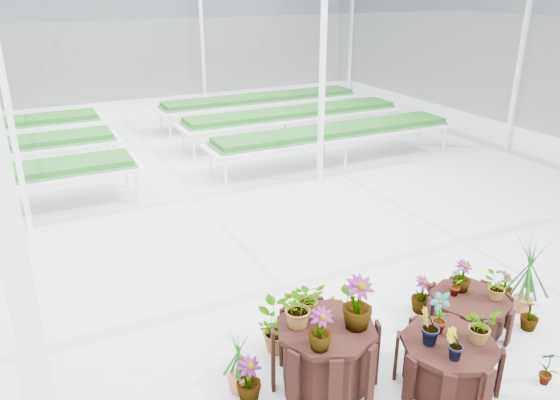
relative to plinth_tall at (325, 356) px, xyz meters
name	(u,v)px	position (x,y,z in m)	size (l,w,h in m)	color
ground_plane	(278,299)	(0.31, 1.82, -0.39)	(24.00, 24.00, 0.00)	gray
greenhouse_shell	(277,146)	(0.31, 1.82, 1.86)	(18.00, 24.00, 4.50)	white
steel_frame	(277,146)	(0.31, 1.82, 1.86)	(18.00, 24.00, 4.50)	silver
nursery_benches	(151,144)	(0.31, 9.02, 0.03)	(16.00, 7.00, 0.84)	silver
plinth_tall	(325,356)	(0.00, 0.00, 0.00)	(1.14, 1.14, 0.78)	black
plinth_mid	(447,364)	(1.20, -0.60, -0.10)	(1.09, 1.09, 0.58)	black
plinth_low	(468,313)	(2.20, 0.10, -0.15)	(1.04, 1.04, 0.47)	black
nursery_plants	(388,323)	(0.87, 0.05, 0.14)	(4.46, 3.01, 1.36)	#164A14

